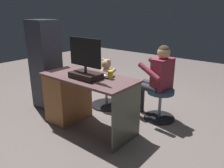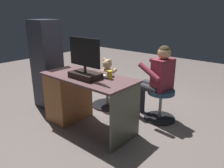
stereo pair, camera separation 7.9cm
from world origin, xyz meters
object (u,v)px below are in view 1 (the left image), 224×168
object	(u,v)px
desk	(72,95)
office_chair_teddy	(106,91)
monitor	(86,67)
tv_remote	(80,74)
person	(157,76)
computer_mouse	(84,71)
visitor_chair	(160,101)
teddy_bear	(107,70)
cup	(110,75)
keyboard	(100,75)

from	to	relation	value
desk	office_chair_teddy	world-z (taller)	desk
monitor	office_chair_teddy	xyz separation A→B (m)	(0.35, -0.81, -0.65)
tv_remote	person	xyz separation A→B (m)	(-0.71, -0.85, -0.09)
monitor	tv_remote	xyz separation A→B (m)	(0.19, -0.08, -0.15)
computer_mouse	office_chair_teddy	world-z (taller)	computer_mouse
desk	visitor_chair	world-z (taller)	desk
desk	person	size ratio (longest dim) A/B	1.17
desk	teddy_bear	xyz separation A→B (m)	(-0.04, -0.74, 0.23)
monitor	cup	size ratio (longest dim) A/B	4.88
monitor	cup	xyz separation A→B (m)	(-0.25, -0.18, -0.10)
keyboard	cup	xyz separation A→B (m)	(-0.21, 0.02, 0.04)
keyboard	teddy_bear	world-z (taller)	teddy_bear
computer_mouse	person	distance (m)	1.06
desk	monitor	world-z (taller)	monitor
monitor	visitor_chair	distance (m)	1.28
tv_remote	cup	bearing A→B (deg)	-133.60
monitor	visitor_chair	world-z (taller)	monitor
cup	person	distance (m)	0.81
monitor	teddy_bear	size ratio (longest dim) A/B	1.42
desk	monitor	xyz separation A→B (m)	(-0.39, 0.08, 0.50)
monitor	person	bearing A→B (deg)	-118.84
monitor	teddy_bear	world-z (taller)	monitor
cup	tv_remote	world-z (taller)	cup
teddy_bear	desk	bearing A→B (deg)	87.04
computer_mouse	cup	size ratio (longest dim) A/B	0.91
desk	tv_remote	size ratio (longest dim) A/B	8.80
office_chair_teddy	visitor_chair	bearing A→B (deg)	-171.61
monitor	person	size ratio (longest dim) A/B	0.46
computer_mouse	cup	bearing A→B (deg)	179.26
office_chair_teddy	teddy_bear	xyz separation A→B (m)	(0.00, -0.01, 0.37)
cup	office_chair_teddy	size ratio (longest dim) A/B	0.20
keyboard	visitor_chair	xyz separation A→B (m)	(-0.55, -0.74, -0.48)
desk	tv_remote	bearing A→B (deg)	-179.97
monitor	office_chair_teddy	bearing A→B (deg)	-66.78
teddy_bear	person	world-z (taller)	person
tv_remote	office_chair_teddy	xyz separation A→B (m)	(0.15, -0.72, -0.50)
monitor	computer_mouse	world-z (taller)	monitor
visitor_chair	person	xyz separation A→B (m)	(0.08, 0.01, 0.39)
office_chair_teddy	visitor_chair	world-z (taller)	same
visitor_chair	office_chair_teddy	bearing A→B (deg)	8.39
teddy_bear	visitor_chair	size ratio (longest dim) A/B	0.77
visitor_chair	person	bearing A→B (deg)	8.39
keyboard	computer_mouse	bearing A→B (deg)	3.83
cup	teddy_bear	world-z (taller)	cup
computer_mouse	person	world-z (taller)	person
office_chair_teddy	cup	bearing A→B (deg)	133.85
computer_mouse	teddy_bear	bearing A→B (deg)	-79.67
keyboard	computer_mouse	distance (m)	0.28
cup	visitor_chair	size ratio (longest dim) A/B	0.22
desk	visitor_chair	size ratio (longest dim) A/B	2.79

